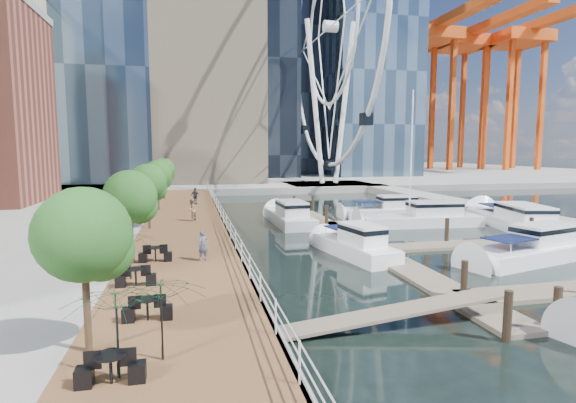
# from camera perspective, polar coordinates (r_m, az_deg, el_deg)

# --- Properties ---
(ground) EXTENTS (520.00, 520.00, 0.00)m
(ground) POSITION_cam_1_polar(r_m,az_deg,el_deg) (21.73, 11.62, -11.15)
(ground) COLOR black
(ground) RESTS_ON ground
(boardwalk) EXTENTS (6.00, 60.00, 1.00)m
(boardwalk) POSITION_cam_1_polar(r_m,az_deg,el_deg) (34.40, -13.01, -3.72)
(boardwalk) COLOR brown
(boardwalk) RESTS_ON ground
(seawall) EXTENTS (0.25, 60.00, 1.00)m
(seawall) POSITION_cam_1_polar(r_m,az_deg,el_deg) (34.49, -8.01, -3.59)
(seawall) COLOR #595954
(seawall) RESTS_ON ground
(land_far) EXTENTS (200.00, 114.00, 1.00)m
(land_far) POSITION_cam_1_polar(r_m,az_deg,el_deg) (121.31, -8.39, 3.70)
(land_far) COLOR gray
(land_far) RESTS_ON ground
(breakwater) EXTENTS (4.00, 60.00, 1.00)m
(breakwater) POSITION_cam_1_polar(r_m,az_deg,el_deg) (48.60, 23.68, -1.11)
(breakwater) COLOR gray
(breakwater) RESTS_ON ground
(pier) EXTENTS (14.00, 12.00, 1.00)m
(pier) POSITION_cam_1_polar(r_m,az_deg,el_deg) (74.61, 5.21, 1.94)
(pier) COLOR gray
(pier) RESTS_ON ground
(railing) EXTENTS (0.10, 60.00, 1.05)m
(railing) POSITION_cam_1_polar(r_m,az_deg,el_deg) (34.32, -8.20, -1.91)
(railing) COLOR white
(railing) RESTS_ON boardwalk
(floating_docks) EXTENTS (16.00, 34.00, 2.60)m
(floating_docks) POSITION_cam_1_polar(r_m,az_deg,el_deg) (33.79, 17.12, -4.05)
(floating_docks) COLOR #6D6051
(floating_docks) RESTS_ON ground
(ferris_wheel) EXTENTS (5.80, 45.60, 47.80)m
(ferris_wheel) POSITION_cam_1_polar(r_m,az_deg,el_deg) (76.83, 5.42, 21.19)
(ferris_wheel) COLOR white
(ferris_wheel) RESTS_ON ground
(port_cranes) EXTENTS (40.00, 52.00, 38.00)m
(port_cranes) POSITION_cam_1_polar(r_m,az_deg,el_deg) (138.22, 21.58, 11.76)
(port_cranes) COLOR #D84C14
(port_cranes) RESTS_ON ground
(street_trees) EXTENTS (2.60, 42.60, 4.60)m
(street_trees) POSITION_cam_1_polar(r_m,az_deg,el_deg) (33.06, -17.36, 2.36)
(street_trees) COLOR #3F2B1C
(street_trees) RESTS_ON ground
(cafe_tables) EXTENTS (2.50, 13.70, 0.74)m
(cafe_tables) POSITION_cam_1_polar(r_m,az_deg,el_deg) (17.74, -18.16, -10.80)
(cafe_tables) COLOR black
(cafe_tables) RESTS_ON ground
(yacht_foreground) EXTENTS (10.42, 5.21, 2.15)m
(yacht_foreground) POSITION_cam_1_polar(r_m,az_deg,el_deg) (30.49, 28.50, -6.65)
(yacht_foreground) COLOR white
(yacht_foreground) RESTS_ON ground
(pedestrian_near) EXTENTS (0.67, 0.58, 1.53)m
(pedestrian_near) POSITION_cam_1_polar(r_m,az_deg,el_deg) (23.09, -10.72, -5.52)
(pedestrian_near) COLOR #4D5366
(pedestrian_near) RESTS_ON boardwalk
(pedestrian_mid) EXTENTS (1.02, 1.07, 1.73)m
(pedestrian_mid) POSITION_cam_1_polar(r_m,az_deg,el_deg) (36.01, -12.14, -1.04)
(pedestrian_mid) COLOR gray
(pedestrian_mid) RESTS_ON boardwalk
(pedestrian_far) EXTENTS (1.06, 0.95, 1.73)m
(pedestrian_far) POSITION_cam_1_polar(r_m,az_deg,el_deg) (46.70, -11.68, 0.70)
(pedestrian_far) COLOR #333740
(pedestrian_far) RESTS_ON boardwalk
(moored_yachts) EXTENTS (22.81, 33.17, 11.50)m
(moored_yachts) POSITION_cam_1_polar(r_m,az_deg,el_deg) (38.42, 17.09, -3.52)
(moored_yachts) COLOR silver
(moored_yachts) RESTS_ON ground
(cafe_seating) EXTENTS (4.52, 11.94, 2.29)m
(cafe_seating) POSITION_cam_1_polar(r_m,az_deg,el_deg) (14.59, -18.80, -11.66)
(cafe_seating) COLOR #113E24
(cafe_seating) RESTS_ON ground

